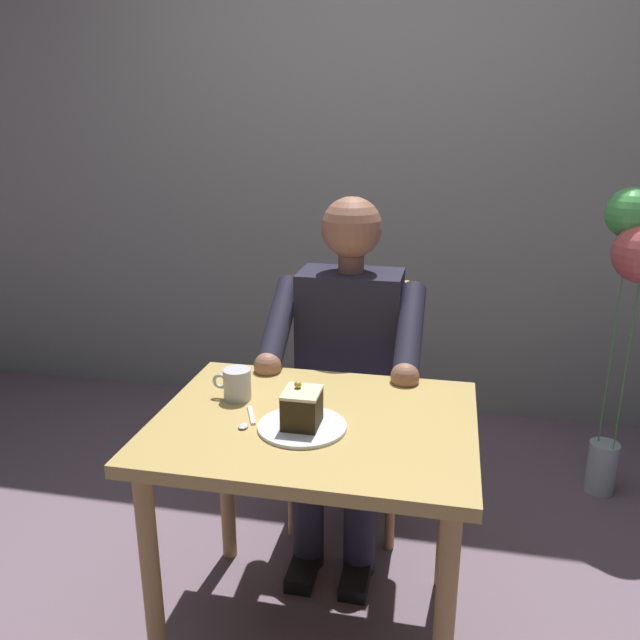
{
  "coord_description": "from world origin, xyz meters",
  "views": [
    {
      "loc": [
        -0.33,
        1.52,
        1.49
      ],
      "look_at": [
        0.01,
        -0.1,
        0.96
      ],
      "focal_mm": 35.55,
      "sensor_mm": 36.0,
      "label": 1
    }
  ],
  "objects_px": {
    "dining_table": "(315,452)",
    "coffee_cup": "(237,383)",
    "chair": "(353,388)",
    "seated_person": "(346,369)",
    "balloon_display": "(633,275)",
    "dessert_spoon": "(247,421)",
    "cake_slice": "(302,408)"
  },
  "relations": [
    {
      "from": "seated_person",
      "to": "dessert_spoon",
      "type": "relative_size",
      "value": 8.83
    },
    {
      "from": "dessert_spoon",
      "to": "dining_table",
      "type": "bearing_deg",
      "value": -161.21
    },
    {
      "from": "dessert_spoon",
      "to": "balloon_display",
      "type": "height_order",
      "value": "balloon_display"
    },
    {
      "from": "balloon_display",
      "to": "coffee_cup",
      "type": "bearing_deg",
      "value": 35.37
    },
    {
      "from": "cake_slice",
      "to": "dessert_spoon",
      "type": "distance_m",
      "value": 0.16
    },
    {
      "from": "dining_table",
      "to": "coffee_cup",
      "type": "height_order",
      "value": "coffee_cup"
    },
    {
      "from": "cake_slice",
      "to": "balloon_display",
      "type": "xyz_separation_m",
      "value": [
        -1.03,
        -1.04,
        0.16
      ]
    },
    {
      "from": "seated_person",
      "to": "balloon_display",
      "type": "distance_m",
      "value": 1.14
    },
    {
      "from": "chair",
      "to": "coffee_cup",
      "type": "distance_m",
      "value": 0.71
    },
    {
      "from": "dessert_spoon",
      "to": "cake_slice",
      "type": "bearing_deg",
      "value": 178.77
    },
    {
      "from": "cake_slice",
      "to": "dessert_spoon",
      "type": "bearing_deg",
      "value": -1.23
    },
    {
      "from": "dining_table",
      "to": "chair",
      "type": "xyz_separation_m",
      "value": [
        0.0,
        -0.69,
        -0.11
      ]
    },
    {
      "from": "dining_table",
      "to": "chair",
      "type": "height_order",
      "value": "chair"
    },
    {
      "from": "coffee_cup",
      "to": "dessert_spoon",
      "type": "height_order",
      "value": "coffee_cup"
    },
    {
      "from": "balloon_display",
      "to": "dessert_spoon",
      "type": "bearing_deg",
      "value": 41.12
    },
    {
      "from": "seated_person",
      "to": "coffee_cup",
      "type": "height_order",
      "value": "seated_person"
    },
    {
      "from": "chair",
      "to": "cake_slice",
      "type": "relative_size",
      "value": 7.76
    },
    {
      "from": "dining_table",
      "to": "dessert_spoon",
      "type": "bearing_deg",
      "value": 18.79
    },
    {
      "from": "chair",
      "to": "seated_person",
      "type": "xyz_separation_m",
      "value": [
        0.0,
        0.17,
        0.15
      ]
    },
    {
      "from": "cake_slice",
      "to": "coffee_cup",
      "type": "height_order",
      "value": "cake_slice"
    },
    {
      "from": "cake_slice",
      "to": "dessert_spoon",
      "type": "height_order",
      "value": "cake_slice"
    },
    {
      "from": "seated_person",
      "to": "balloon_display",
      "type": "bearing_deg",
      "value": -155.87
    },
    {
      "from": "dining_table",
      "to": "balloon_display",
      "type": "relative_size",
      "value": 0.69
    },
    {
      "from": "chair",
      "to": "coffee_cup",
      "type": "bearing_deg",
      "value": 67.95
    },
    {
      "from": "chair",
      "to": "balloon_display",
      "type": "bearing_deg",
      "value": -164.53
    },
    {
      "from": "cake_slice",
      "to": "dessert_spoon",
      "type": "xyz_separation_m",
      "value": [
        0.15,
        -0.0,
        -0.06
      ]
    },
    {
      "from": "chair",
      "to": "seated_person",
      "type": "distance_m",
      "value": 0.23
    },
    {
      "from": "cake_slice",
      "to": "coffee_cup",
      "type": "bearing_deg",
      "value": -32.07
    },
    {
      "from": "coffee_cup",
      "to": "balloon_display",
      "type": "distance_m",
      "value": 1.55
    },
    {
      "from": "coffee_cup",
      "to": "balloon_display",
      "type": "bearing_deg",
      "value": -144.63
    },
    {
      "from": "coffee_cup",
      "to": "chair",
      "type": "bearing_deg",
      "value": -112.05
    },
    {
      "from": "dessert_spoon",
      "to": "balloon_display",
      "type": "distance_m",
      "value": 1.59
    }
  ]
}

